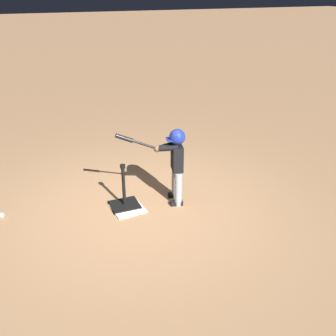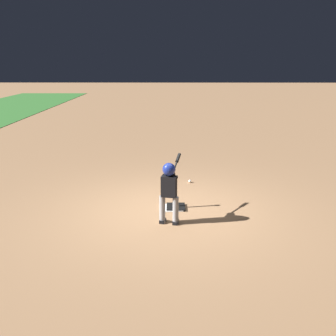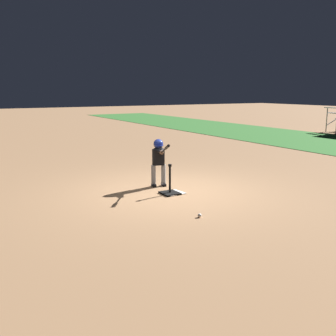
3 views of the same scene
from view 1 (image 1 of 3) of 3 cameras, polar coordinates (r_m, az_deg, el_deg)
ground_plane at (r=5.80m, az=-4.33°, el=-5.95°), size 90.00×90.00×0.00m
home_plate at (r=5.80m, az=-5.87°, el=-5.87°), size 0.48×0.48×0.02m
batting_tee at (r=5.83m, az=-6.34°, el=-4.72°), size 0.41×0.37×0.68m
batter_child at (r=5.66m, az=0.97°, el=1.62°), size 0.97×0.42×1.15m
baseball at (r=6.04m, az=-23.01°, el=-6.33°), size 0.07×0.07×0.07m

